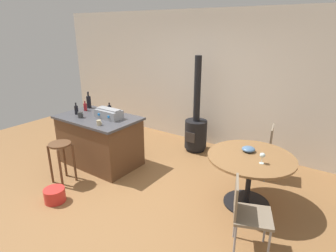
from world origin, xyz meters
The scene contains 18 objects.
ground_plane centered at (0.00, 0.00, 0.00)m, with size 8.80×8.80×0.00m, color olive.
back_wall centered at (0.00, 2.49, 1.35)m, with size 8.00×0.10×2.70m, color beige.
kitchen_island centered at (-1.08, 0.48, 0.45)m, with size 1.43×0.89×0.89m.
wooden_stool centered at (-1.07, -0.32, 0.49)m, with size 0.34×0.34×0.67m.
dining_table centered at (1.56, 0.77, 0.57)m, with size 1.15×1.15×0.74m.
folding_chair_near centered at (1.82, -0.09, 0.50)m, with size 0.52×0.52×0.85m.
folding_chair_far centered at (1.45, 1.66, 0.53)m, with size 0.47×0.47×0.88m.
wood_stove centered at (0.05, 1.96, 0.46)m, with size 0.44×0.45×1.88m.
toolbox centered at (-0.87, 0.54, 0.97)m, with size 0.47×0.25×0.17m.
bottle_0 centered at (-1.51, 0.37, 0.97)m, with size 0.07×0.07×0.21m.
bottle_1 centered at (-1.65, 0.78, 1.01)m, with size 0.08×0.08×0.32m.
bottle_2 centered at (-1.08, 0.77, 0.96)m, with size 0.07×0.07×0.19m.
bottle_3 centered at (-1.56, 0.61, 0.96)m, with size 0.06×0.06×0.18m.
cup_0 centered at (-1.29, 0.28, 0.94)m, with size 0.12×0.09×0.10m.
cup_1 centered at (-0.72, 0.19, 0.93)m, with size 0.11×0.07×0.08m.
wine_glass centered at (1.73, 0.64, 0.85)m, with size 0.07×0.07×0.14m.
serving_bowl centered at (1.47, 0.89, 0.78)m, with size 0.18×0.18×0.07m, color #4C7099.
plastic_bucket centered at (-0.71, -0.74, 0.10)m, with size 0.29×0.29×0.20m, color red.
Camera 1 is at (2.56, -2.62, 2.36)m, focal length 29.82 mm.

